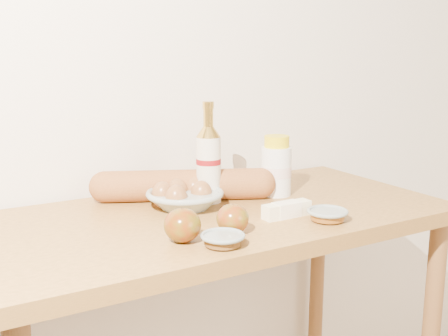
{
  "coord_description": "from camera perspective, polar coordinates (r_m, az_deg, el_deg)",
  "views": [
    {
      "loc": [
        -0.69,
        -0.03,
        1.32
      ],
      "look_at": [
        0.0,
        1.15,
        1.02
      ],
      "focal_mm": 45.0,
      "sensor_mm": 36.0,
      "label": 1
    }
  ],
  "objects": [
    {
      "name": "syrup_bowl",
      "position": [
        1.39,
        10.46,
        -4.7
      ],
      "size": [
        0.13,
        0.13,
        0.03
      ],
      "rotation": [
        0.0,
        0.0,
        0.35
      ],
      "color": "gray",
      "rests_on": "table"
    },
    {
      "name": "apple_redgreen_right",
      "position": [
        1.28,
        0.89,
        -5.17
      ],
      "size": [
        0.09,
        0.09,
        0.07
      ],
      "rotation": [
        0.0,
        0.0,
        -0.32
      ],
      "color": "#98080D",
      "rests_on": "table"
    },
    {
      "name": "bourbon_bottle",
      "position": [
        1.51,
        -1.58,
        0.62
      ],
      "size": [
        0.08,
        0.08,
        0.27
      ],
      "rotation": [
        0.0,
        0.0,
        -0.24
      ],
      "color": "beige",
      "rests_on": "table"
    },
    {
      "name": "baguette",
      "position": [
        1.55,
        -4.13,
        -1.74
      ],
      "size": [
        0.5,
        0.29,
        0.09
      ],
      "rotation": [
        0.0,
        0.0,
        -0.43
      ],
      "color": "#AB6834",
      "rests_on": "table"
    },
    {
      "name": "apple_redgreen_front",
      "position": [
        1.22,
        -4.24,
        -5.82
      ],
      "size": [
        0.11,
        0.11,
        0.08
      ],
      "rotation": [
        0.0,
        0.0,
        -0.42
      ],
      "color": "#8A0907",
      "rests_on": "table"
    },
    {
      "name": "egg_bowl",
      "position": [
        1.48,
        -4.08,
        -2.92
      ],
      "size": [
        0.23,
        0.23,
        0.07
      ],
      "rotation": [
        0.0,
        0.0,
        0.1
      ],
      "color": "#919E9A",
      "rests_on": "table"
    },
    {
      "name": "sugar_bowl",
      "position": [
        1.2,
        -0.13,
        -7.27
      ],
      "size": [
        0.12,
        0.12,
        0.03
      ],
      "rotation": [
        0.0,
        0.0,
        0.33
      ],
      "color": "gray",
      "rests_on": "table"
    },
    {
      "name": "cream_bottle",
      "position": [
        1.6,
        5.33,
        0.03
      ],
      "size": [
        0.09,
        0.09,
        0.17
      ],
      "rotation": [
        0.0,
        0.0,
        -0.01
      ],
      "color": "white",
      "rests_on": "table"
    },
    {
      "name": "butter_stick",
      "position": [
        1.41,
        6.39,
        -4.24
      ],
      "size": [
        0.13,
        0.04,
        0.04
      ],
      "rotation": [
        0.0,
        0.0,
        0.02
      ],
      "color": "#FAF2C1",
      "rests_on": "table"
    },
    {
      "name": "back_wall",
      "position": [
        1.69,
        -6.29,
        11.62
      ],
      "size": [
        3.5,
        0.02,
        2.6
      ],
      "primitive_type": "cube",
      "color": "silver",
      "rests_on": "ground"
    },
    {
      "name": "table",
      "position": [
        1.49,
        -0.59,
        -8.97
      ],
      "size": [
        1.2,
        0.6,
        0.9
      ],
      "color": "#B07C38",
      "rests_on": "ground"
    }
  ]
}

